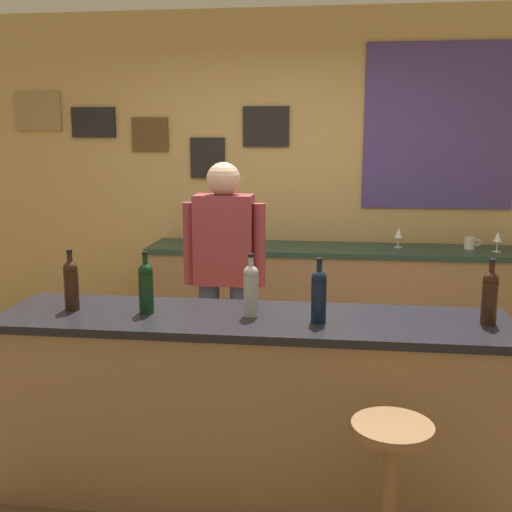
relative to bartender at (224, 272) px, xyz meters
The scene contains 16 objects.
ground_plane 1.10m from the bartender, 59.20° to the right, with size 10.00×10.00×0.00m, color brown.
back_wall 1.64m from the bartender, 78.32° to the left, with size 6.00×0.09×2.80m.
bar_counter 1.06m from the bartender, 71.74° to the right, with size 2.48×0.60×0.92m.
side_counter 1.43m from the bartender, 58.93° to the left, with size 3.00×0.56×0.90m.
bartender is the anchor object (origin of this frame).
bar_stool 1.80m from the bartender, 57.89° to the right, with size 0.32×0.32×0.68m.
wine_bottle_a 1.09m from the bartender, 124.49° to the right, with size 0.07×0.07×0.31m.
wine_bottle_b 0.93m from the bartender, 104.17° to the right, with size 0.07×0.07×0.31m.
wine_bottle_c 0.94m from the bartender, 71.90° to the right, with size 0.07×0.07×0.31m.
wine_bottle_d 1.14m from the bartender, 57.07° to the right, with size 0.07×0.07×0.31m.
wine_bottle_e 1.65m from the bartender, 32.07° to the right, with size 0.07×0.07×0.31m.
wine_glass_a 1.27m from the bartender, 104.44° to the left, with size 0.07×0.07×0.16m.
wine_glass_b 1.18m from the bartender, 94.11° to the left, with size 0.07×0.07×0.16m.
wine_glass_c 1.70m from the bartender, 45.54° to the left, with size 0.07×0.07×0.16m.
wine_glass_d 2.23m from the bartender, 30.09° to the left, with size 0.07×0.07×0.16m.
coffee_mug 2.13m from the bartender, 34.88° to the left, with size 0.12×0.08×0.09m.
Camera 1 is at (0.38, -3.24, 1.78)m, focal length 43.24 mm.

